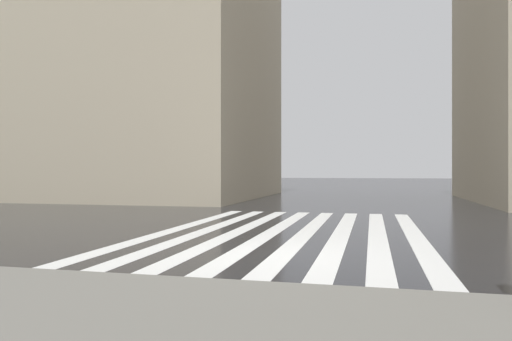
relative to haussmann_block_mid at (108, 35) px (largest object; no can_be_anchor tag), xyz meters
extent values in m
plane|color=black|center=(-20.56, -16.11, -11.49)|extent=(220.00, 220.00, 0.00)
cube|color=silver|center=(-16.56, -19.38, -11.49)|extent=(13.00, 0.50, 0.01)
cube|color=silver|center=(-16.56, -18.38, -11.49)|extent=(13.00, 0.50, 0.01)
cube|color=silver|center=(-16.56, -17.38, -11.49)|extent=(13.00, 0.50, 0.01)
cube|color=silver|center=(-16.56, -16.38, -11.49)|extent=(13.00, 0.50, 0.01)
cube|color=silver|center=(-16.56, -15.38, -11.49)|extent=(13.00, 0.50, 0.01)
cube|color=silver|center=(-16.56, -14.38, -11.49)|extent=(13.00, 0.50, 0.01)
cube|color=silver|center=(-16.56, -13.38, -11.49)|extent=(13.00, 0.50, 0.01)
cube|color=silver|center=(-16.56, -12.38, -11.49)|extent=(13.00, 0.50, 0.01)
cube|color=beige|center=(0.00, 0.00, -1.87)|extent=(16.12, 21.97, 19.24)
camera|label=1|loc=(-30.52, -18.23, -9.69)|focal=33.57mm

